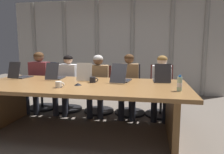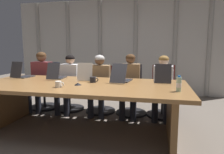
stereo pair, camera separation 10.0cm
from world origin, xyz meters
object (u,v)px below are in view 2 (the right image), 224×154
office_chair_left_mid (70,93)px  office_chair_right_mid (131,95)px  laptop_center (87,77)px  person_right_end (163,83)px  person_right_mid (130,82)px  conference_mic_left_side (78,84)px  laptop_left_end (22,74)px  laptop_right_mid (122,78)px  water_bottle_primary (179,84)px  coffee_mug_far (59,84)px  coffee_mug_near (93,80)px  office_chair_right_end (163,97)px  laptop_left_mid (57,76)px  person_left_end (40,77)px  office_chair_left_end (46,91)px  person_left_mid (68,80)px  office_chair_center (101,94)px  person_center (99,80)px  laptop_right_end (162,79)px

office_chair_left_mid → office_chair_right_mid: size_ratio=0.97×
laptop_center → person_right_end: person_right_end is taller
person_right_mid → conference_mic_left_side: size_ratio=10.73×
laptop_center → conference_mic_left_side: bearing=176.9°
laptop_left_end → conference_mic_left_side: bearing=-103.3°
laptop_left_end → laptop_right_mid: bearing=-84.1°
office_chair_left_mid → water_bottle_primary: (2.06, -1.32, 0.50)m
laptop_right_mid → coffee_mug_far: bearing=136.5°
laptop_left_end → conference_mic_left_side: size_ratio=3.77×
coffee_mug_near → office_chair_right_end: bearing=39.6°
laptop_left_mid → laptop_left_end: bearing=86.6°
laptop_left_mid → person_left_end: person_left_end is taller
office_chair_right_mid → person_right_end: (0.60, -0.16, 0.29)m
laptop_left_mid → person_right_end: (1.83, 0.53, -0.16)m
laptop_right_mid → office_chair_left_end: bearing=74.6°
laptop_right_mid → person_left_end: size_ratio=0.43×
office_chair_right_mid → coffee_mug_far: 1.69m
laptop_right_mid → person_left_mid: (-1.19, 0.59, -0.16)m
laptop_left_end → conference_mic_left_side: 1.36m
office_chair_left_mid → laptop_right_mid: bearing=60.3°
laptop_left_end → person_left_end: 0.56m
laptop_left_end → coffee_mug_near: size_ratio=2.98×
laptop_center → office_chair_center: (0.05, 0.71, -0.46)m
laptop_left_mid → office_chair_left_mid: bearing=0.7°
office_chair_center → person_left_mid: 0.72m
laptop_left_end → person_left_end: (0.03, 0.55, -0.12)m
laptop_center → office_chair_right_end: (1.28, 0.72, -0.46)m
person_center → person_right_mid: person_right_mid is taller
laptop_right_mid → water_bottle_primary: bearing=-117.3°
laptop_center → office_chair_right_end: 1.54m
person_right_end → water_bottle_primary: (0.17, -1.16, 0.20)m
office_chair_left_mid → office_chair_center: (0.67, -0.00, -0.00)m
office_chair_right_end → water_bottle_primary: same height
laptop_right_end → coffee_mug_far: bearing=113.9°
laptop_right_mid → office_chair_right_end: laptop_right_mid is taller
laptop_left_end → person_left_end: person_left_end is taller
conference_mic_left_side → person_right_mid: bearing=57.9°
laptop_right_end → person_center: (-1.19, 0.53, -0.15)m
office_chair_right_mid → coffee_mug_near: size_ratio=6.92×
coffee_mug_near → water_bottle_primary: bearing=-18.0°
laptop_center → conference_mic_left_side: 0.47m
person_center → person_right_end: same height
laptop_right_end → person_right_mid: (-0.59, 0.52, -0.15)m
office_chair_left_mid → office_chair_right_mid: 1.30m
laptop_right_mid → coffee_mug_near: laptop_right_mid is taller
office_chair_center → water_bottle_primary: 1.98m
office_chair_left_end → person_left_end: person_left_end is taller
office_chair_right_mid → person_right_mid: (-0.01, -0.16, 0.30)m
office_chair_center → office_chair_right_end: (1.23, 0.00, 0.01)m
office_chair_left_mid → coffee_mug_far: 1.53m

